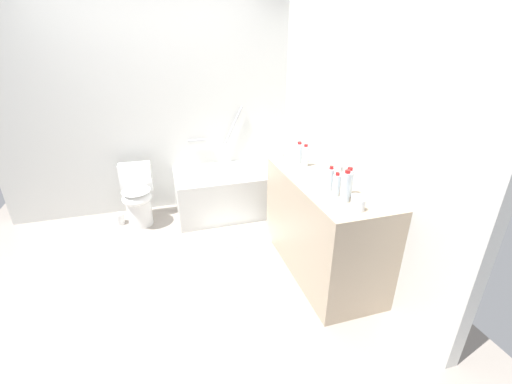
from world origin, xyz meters
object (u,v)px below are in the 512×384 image
water_bottle_1 (336,185)px  water_bottle_3 (348,183)px  water_bottle_2 (305,156)px  drinking_glass_1 (301,155)px  bathtub (237,189)px  drinking_glass_2 (337,181)px  water_bottle_4 (299,153)px  sink_faucet (341,171)px  toilet_paper_roll (119,219)px  drinking_glass_3 (357,200)px  water_bottle_0 (346,187)px  drinking_glass_0 (360,205)px  bath_mat (237,236)px  sink_basin (322,174)px  water_bottle_5 (330,179)px  toilet (138,197)px

water_bottle_1 → water_bottle_3: size_ratio=0.81×
water_bottle_2 → drinking_glass_1: size_ratio=2.45×
water_bottle_2 → bathtub: bearing=113.3°
water_bottle_2 → drinking_glass_1: 0.21m
water_bottle_1 → drinking_glass_2: 0.18m
drinking_glass_1 → water_bottle_4: bearing=-125.2°
sink_faucet → toilet_paper_roll: (-2.04, 1.33, -0.86)m
water_bottle_3 → drinking_glass_3: 0.17m
sink_faucet → drinking_glass_3: size_ratio=1.92×
sink_faucet → water_bottle_4: size_ratio=0.73×
water_bottle_2 → water_bottle_3: size_ratio=0.94×
water_bottle_0 → water_bottle_3: size_ratio=1.07×
water_bottle_0 → water_bottle_4: water_bottle_0 is taller
bathtub → drinking_glass_2: size_ratio=15.18×
water_bottle_3 → water_bottle_4: (-0.06, 0.79, -0.01)m
bathtub → drinking_glass_0: 2.06m
water_bottle_4 → bath_mat: (-0.56, 0.26, -0.97)m
sink_basin → water_bottle_2: 0.30m
water_bottle_4 → water_bottle_5: (-0.03, -0.66, -0.00)m
sink_basin → bath_mat: sink_basin is taller
water_bottle_0 → bath_mat: size_ratio=0.34×
bathtub → drinking_glass_3: bearing=-76.4°
bathtub → sink_basin: size_ratio=4.71×
bathtub → water_bottle_4: 1.19m
drinking_glass_0 → drinking_glass_1: drinking_glass_1 is taller
sink_faucet → water_bottle_5: water_bottle_5 is taller
water_bottle_2 → water_bottle_1: bearing=-93.6°
water_bottle_3 → water_bottle_1: bearing=157.5°
bathtub → drinking_glass_3: bathtub is taller
water_bottle_0 → toilet_paper_roll: size_ratio=1.88×
drinking_glass_3 → drinking_glass_2: bearing=84.1°
water_bottle_1 → drinking_glass_1: bearing=83.9°
drinking_glass_2 → water_bottle_2: bearing=96.0°
water_bottle_5 → toilet_paper_roll: 2.56m
sink_faucet → water_bottle_0: size_ratio=0.63×
toilet → drinking_glass_0: bearing=40.5°
water_bottle_1 → bath_mat: bearing=118.1°
water_bottle_3 → bath_mat: 1.56m
drinking_glass_0 → toilet_paper_roll: 2.81m
water_bottle_0 → toilet: bearing=131.6°
water_bottle_5 → sink_faucet: bearing=46.7°
sink_faucet → bath_mat: size_ratio=0.22×
bathtub → water_bottle_1: (0.38, -1.64, 0.68)m
sink_basin → drinking_glass_2: size_ratio=3.22×
sink_basin → sink_faucet: sink_faucet is taller
sink_basin → water_bottle_4: (-0.04, 0.40, 0.07)m
drinking_glass_3 → toilet_paper_roll: bearing=134.6°
bathtub → water_bottle_3: size_ratio=6.53×
water_bottle_3 → bathtub: bearing=105.5°
bathtub → toilet_paper_roll: bathtub is taller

